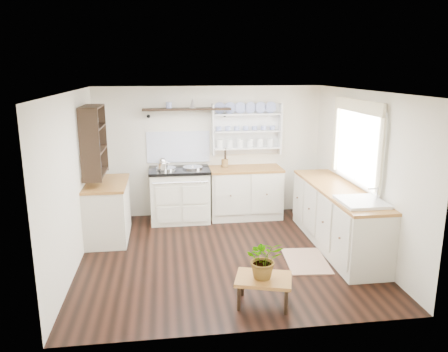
{
  "coord_description": "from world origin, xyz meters",
  "views": [
    {
      "loc": [
        -0.79,
        -5.74,
        2.58
      ],
      "look_at": [
        0.03,
        0.25,
        1.1
      ],
      "focal_mm": 35.0,
      "sensor_mm": 36.0,
      "label": 1
    }
  ],
  "objects": [
    {
      "name": "right_cabinets",
      "position": [
        1.7,
        0.1,
        0.46
      ],
      "size": [
        0.62,
        2.43,
        0.9
      ],
      "color": "beige",
      "rests_on": "floor"
    },
    {
      "name": "kettle",
      "position": [
        -0.84,
        1.45,
        1.04
      ],
      "size": [
        0.17,
        0.17,
        0.21
      ],
      "primitive_type": null,
      "color": "silver",
      "rests_on": "aga_cooker"
    },
    {
      "name": "utensil_crock",
      "position": [
        0.24,
        1.68,
        0.98
      ],
      "size": [
        0.12,
        0.12,
        0.14
      ],
      "primitive_type": "cylinder",
      "color": "olive",
      "rests_on": "back_cabinets"
    },
    {
      "name": "wall_back",
      "position": [
        0.0,
        1.9,
        1.15
      ],
      "size": [
        4.0,
        0.02,
        2.3
      ],
      "primitive_type": "cube",
      "color": "silver",
      "rests_on": "ground"
    },
    {
      "name": "plate_rack",
      "position": [
        0.65,
        1.86,
        1.56
      ],
      "size": [
        1.2,
        0.22,
        0.9
      ],
      "color": "white",
      "rests_on": "wall_back"
    },
    {
      "name": "aga_cooker",
      "position": [
        -0.56,
        1.57,
        0.47
      ],
      "size": [
        1.04,
        0.72,
        0.96
      ],
      "color": "#EEE8CE",
      "rests_on": "floor"
    },
    {
      "name": "center_table",
      "position": [
        0.25,
        -1.4,
        0.29
      ],
      "size": [
        0.71,
        0.6,
        0.33
      ],
      "rotation": [
        0.0,
        0.0,
        -0.29
      ],
      "color": "brown",
      "rests_on": "floor"
    },
    {
      "name": "wall_left",
      "position": [
        -2.0,
        0.0,
        1.15
      ],
      "size": [
        0.02,
        3.8,
        2.3
      ],
      "primitive_type": "cube",
      "color": "silver",
      "rests_on": "ground"
    },
    {
      "name": "left_shelving",
      "position": [
        -1.84,
        0.9,
        1.55
      ],
      "size": [
        0.28,
        0.8,
        1.05
      ],
      "primitive_type": "cube",
      "color": "black",
      "rests_on": "wall_left"
    },
    {
      "name": "floor",
      "position": [
        0.0,
        0.0,
        0.0
      ],
      "size": [
        4.0,
        3.8,
        0.01
      ],
      "primitive_type": "cube",
      "color": "black",
      "rests_on": "ground"
    },
    {
      "name": "wall_right",
      "position": [
        2.0,
        0.0,
        1.15
      ],
      "size": [
        0.02,
        3.8,
        2.3
      ],
      "primitive_type": "cube",
      "color": "silver",
      "rests_on": "ground"
    },
    {
      "name": "ceiling",
      "position": [
        0.0,
        0.0,
        2.3
      ],
      "size": [
        4.0,
        3.8,
        0.01
      ],
      "primitive_type": "cube",
      "color": "white",
      "rests_on": "wall_back"
    },
    {
      "name": "belfast_sink",
      "position": [
        1.7,
        -0.65,
        0.8
      ],
      "size": [
        0.55,
        0.6,
        0.45
      ],
      "color": "white",
      "rests_on": "right_cabinets"
    },
    {
      "name": "high_shelf",
      "position": [
        -0.4,
        1.78,
        1.91
      ],
      "size": [
        1.5,
        0.29,
        0.16
      ],
      "color": "black",
      "rests_on": "wall_back"
    },
    {
      "name": "window",
      "position": [
        1.95,
        0.15,
        1.56
      ],
      "size": [
        0.08,
        1.55,
        1.22
      ],
      "color": "white",
      "rests_on": "wall_right"
    },
    {
      "name": "left_cabinets",
      "position": [
        -1.7,
        0.9,
        0.46
      ],
      "size": [
        0.62,
        1.13,
        0.9
      ],
      "color": "beige",
      "rests_on": "floor"
    },
    {
      "name": "floor_rug",
      "position": [
        1.09,
        -0.38,
        0.01
      ],
      "size": [
        0.62,
        0.89,
        0.02
      ],
      "primitive_type": "cube",
      "rotation": [
        0.0,
        0.0,
        -0.09
      ],
      "color": "#8F6953",
      "rests_on": "floor"
    },
    {
      "name": "back_cabinets",
      "position": [
        0.6,
        1.6,
        0.46
      ],
      "size": [
        1.27,
        0.63,
        0.9
      ],
      "color": "beige",
      "rests_on": "floor"
    },
    {
      "name": "potted_plant",
      "position": [
        0.25,
        -1.4,
        0.56
      ],
      "size": [
        0.42,
        0.37,
        0.45
      ],
      "primitive_type": "imported",
      "rotation": [
        0.0,
        0.0,
        -0.05
      ],
      "color": "#3F7233",
      "rests_on": "center_table"
    }
  ]
}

